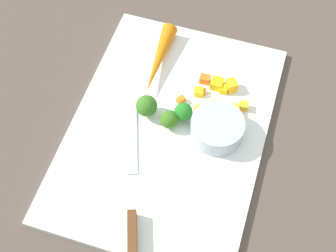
# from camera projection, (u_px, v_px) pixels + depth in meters

# --- Properties ---
(ground_plane) EXTENTS (4.00, 4.00, 0.00)m
(ground_plane) POSITION_uv_depth(u_px,v_px,m) (168.00, 132.00, 0.92)
(ground_plane) COLOR brown
(cutting_board) EXTENTS (0.49, 0.35, 0.01)m
(cutting_board) POSITION_uv_depth(u_px,v_px,m) (168.00, 130.00, 0.92)
(cutting_board) COLOR white
(cutting_board) RESTS_ON ground_plane
(prep_bowl) EXTENTS (0.10, 0.10, 0.04)m
(prep_bowl) POSITION_uv_depth(u_px,v_px,m) (217.00, 128.00, 0.89)
(prep_bowl) COLOR #B3BCC5
(prep_bowl) RESTS_ON cutting_board
(chef_knife) EXTENTS (0.28, 0.12, 0.02)m
(chef_knife) POSITION_uv_depth(u_px,v_px,m) (132.00, 207.00, 0.82)
(chef_knife) COLOR silver
(chef_knife) RESTS_ON cutting_board
(whole_carrot) EXTENTS (0.17, 0.04, 0.03)m
(whole_carrot) POSITION_uv_depth(u_px,v_px,m) (159.00, 59.00, 0.97)
(whole_carrot) COLOR orange
(whole_carrot) RESTS_ON cutting_board
(carrot_dice_0) EXTENTS (0.02, 0.02, 0.01)m
(carrot_dice_0) POSITION_uv_depth(u_px,v_px,m) (181.00, 100.00, 0.94)
(carrot_dice_0) COLOR orange
(carrot_dice_0) RESTS_ON cutting_board
(carrot_dice_1) EXTENTS (0.01, 0.01, 0.01)m
(carrot_dice_1) POSITION_uv_depth(u_px,v_px,m) (203.00, 92.00, 0.95)
(carrot_dice_1) COLOR orange
(carrot_dice_1) RESTS_ON cutting_board
(carrot_dice_2) EXTENTS (0.02, 0.02, 0.02)m
(carrot_dice_2) POSITION_uv_depth(u_px,v_px,m) (205.00, 79.00, 0.96)
(carrot_dice_2) COLOR orange
(carrot_dice_2) RESTS_ON cutting_board
(pepper_dice_0) EXTENTS (0.02, 0.02, 0.01)m
(pepper_dice_0) POSITION_uv_depth(u_px,v_px,m) (199.00, 92.00, 0.95)
(pepper_dice_0) COLOR yellow
(pepper_dice_0) RESTS_ON cutting_board
(pepper_dice_1) EXTENTS (0.02, 0.02, 0.02)m
(pepper_dice_1) POSITION_uv_depth(u_px,v_px,m) (234.00, 109.00, 0.92)
(pepper_dice_1) COLOR yellow
(pepper_dice_1) RESTS_ON cutting_board
(pepper_dice_2) EXTENTS (0.02, 0.02, 0.01)m
(pepper_dice_2) POSITION_uv_depth(u_px,v_px,m) (215.00, 104.00, 0.93)
(pepper_dice_2) COLOR yellow
(pepper_dice_2) RESTS_ON cutting_board
(pepper_dice_3) EXTENTS (0.03, 0.03, 0.02)m
(pepper_dice_3) POSITION_uv_depth(u_px,v_px,m) (231.00, 85.00, 0.95)
(pepper_dice_3) COLOR yellow
(pepper_dice_3) RESTS_ON cutting_board
(pepper_dice_4) EXTENTS (0.02, 0.02, 0.01)m
(pepper_dice_4) POSITION_uv_depth(u_px,v_px,m) (223.00, 89.00, 0.95)
(pepper_dice_4) COLOR yellow
(pepper_dice_4) RESTS_ON cutting_board
(pepper_dice_5) EXTENTS (0.02, 0.02, 0.01)m
(pepper_dice_5) POSITION_uv_depth(u_px,v_px,m) (199.00, 108.00, 0.93)
(pepper_dice_5) COLOR yellow
(pepper_dice_5) RESTS_ON cutting_board
(pepper_dice_6) EXTENTS (0.02, 0.02, 0.01)m
(pepper_dice_6) POSITION_uv_depth(u_px,v_px,m) (244.00, 106.00, 0.93)
(pepper_dice_6) COLOR yellow
(pepper_dice_6) RESTS_ON cutting_board
(pepper_dice_7) EXTENTS (0.02, 0.02, 0.02)m
(pepper_dice_7) POSITION_uv_depth(u_px,v_px,m) (217.00, 84.00, 0.95)
(pepper_dice_7) COLOR yellow
(pepper_dice_7) RESTS_ON cutting_board
(broccoli_floret_0) EXTENTS (0.03, 0.03, 0.04)m
(broccoli_floret_0) POSITION_uv_depth(u_px,v_px,m) (168.00, 119.00, 0.90)
(broccoli_floret_0) COLOR #95AE58
(broccoli_floret_0) RESTS_ON cutting_board
(broccoli_floret_1) EXTENTS (0.04, 0.04, 0.05)m
(broccoli_floret_1) POSITION_uv_depth(u_px,v_px,m) (147.00, 106.00, 0.91)
(broccoli_floret_1) COLOR #90B467
(broccoli_floret_1) RESTS_ON cutting_board
(broccoli_floret_2) EXTENTS (0.03, 0.03, 0.04)m
(broccoli_floret_2) POSITION_uv_depth(u_px,v_px,m) (183.00, 112.00, 0.90)
(broccoli_floret_2) COLOR #91C061
(broccoli_floret_2) RESTS_ON cutting_board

